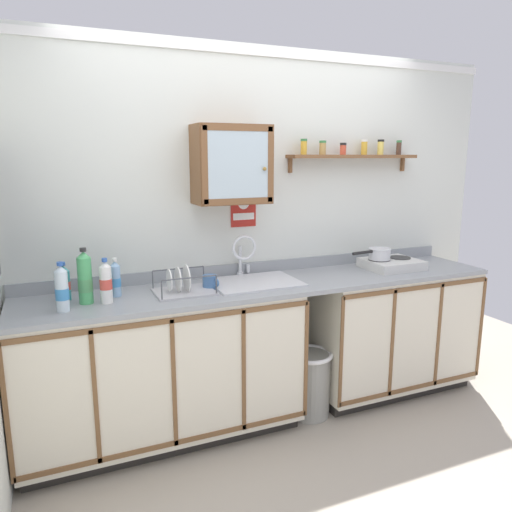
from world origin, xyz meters
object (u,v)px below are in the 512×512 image
(bottle_soda_green_2, at_px, (85,279))
(bottle_water_clear_1, at_px, (62,290))
(sink, at_px, (253,285))
(bottle_opaque_white_0, at_px, (106,283))
(bottle_water_blue_4, at_px, (115,279))
(dish_rack, at_px, (183,287))
(mug, at_px, (210,282))
(trash_bin, at_px, (309,382))
(hot_plate_stove, at_px, (392,264))
(warning_sign, at_px, (243,208))
(saucepan, at_px, (379,253))
(wall_cabinet, at_px, (232,165))
(bottle_detergent_teal_3, at_px, (64,283))

(bottle_soda_green_2, bearing_deg, bottle_water_clear_1, -139.75)
(sink, xyz_separation_m, bottle_opaque_white_0, (-0.93, -0.09, 0.13))
(bottle_soda_green_2, relative_size, bottle_water_blue_4, 1.38)
(dish_rack, xyz_separation_m, mug, (0.18, 0.03, 0.01))
(bottle_opaque_white_0, relative_size, trash_bin, 0.57)
(bottle_water_clear_1, bearing_deg, mug, 8.40)
(hot_plate_stove, bearing_deg, warning_sign, 165.77)
(sink, bearing_deg, bottle_soda_green_2, -177.14)
(saucepan, distance_m, bottle_soda_green_2, 2.04)
(bottle_water_clear_1, bearing_deg, dish_rack, 8.29)
(dish_rack, bearing_deg, trash_bin, -6.18)
(bottle_opaque_white_0, relative_size, wall_cabinet, 0.52)
(bottle_detergent_teal_3, height_order, trash_bin, bottle_detergent_teal_3)
(sink, bearing_deg, dish_rack, -173.10)
(bottle_water_blue_4, height_order, mug, bottle_water_blue_4)
(dish_rack, bearing_deg, warning_sign, 30.41)
(bottle_water_clear_1, xyz_separation_m, warning_sign, (1.19, 0.40, 0.34))
(bottle_water_blue_4, bearing_deg, dish_rack, -12.75)
(warning_sign, bearing_deg, bottle_detergent_teal_3, -171.42)
(bottle_detergent_teal_3, distance_m, warning_sign, 1.25)
(bottle_water_clear_1, height_order, wall_cabinet, wall_cabinet)
(sink, distance_m, mug, 0.31)
(wall_cabinet, bearing_deg, bottle_detergent_teal_3, -176.93)
(saucepan, height_order, dish_rack, dish_rack)
(dish_rack, bearing_deg, wall_cabinet, 25.02)
(bottle_water_clear_1, bearing_deg, wall_cabinet, 14.74)
(bottle_opaque_white_0, bearing_deg, bottle_detergent_teal_3, 143.84)
(bottle_water_clear_1, relative_size, wall_cabinet, 0.54)
(bottle_opaque_white_0, bearing_deg, saucepan, 2.66)
(sink, height_order, trash_bin, sink)
(bottle_water_clear_1, relative_size, warning_sign, 1.04)
(bottle_soda_green_2, height_order, wall_cabinet, wall_cabinet)
(bottle_water_blue_4, bearing_deg, saucepan, -0.87)
(saucepan, relative_size, trash_bin, 0.74)
(bottle_opaque_white_0, bearing_deg, hot_plate_stove, 1.86)
(bottle_water_clear_1, relative_size, bottle_soda_green_2, 0.85)
(hot_plate_stove, distance_m, bottle_opaque_white_0, 2.03)
(bottle_soda_green_2, bearing_deg, wall_cabinet, 10.53)
(hot_plate_stove, xyz_separation_m, wall_cabinet, (-1.19, 0.15, 0.72))
(warning_sign, bearing_deg, bottle_soda_green_2, -164.50)
(sink, relative_size, mug, 4.65)
(wall_cabinet, xyz_separation_m, trash_bin, (0.45, -0.27, -1.46))
(sink, relative_size, trash_bin, 1.25)
(bottle_water_clear_1, xyz_separation_m, dish_rack, (0.68, 0.10, -0.09))
(dish_rack, height_order, mug, dish_rack)
(dish_rack, xyz_separation_m, warning_sign, (0.52, 0.30, 0.43))
(bottle_detergent_teal_3, relative_size, dish_rack, 0.63)
(dish_rack, height_order, warning_sign, warning_sign)
(sink, relative_size, hot_plate_stove, 1.45)
(bottle_soda_green_2, height_order, mug, bottle_soda_green_2)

